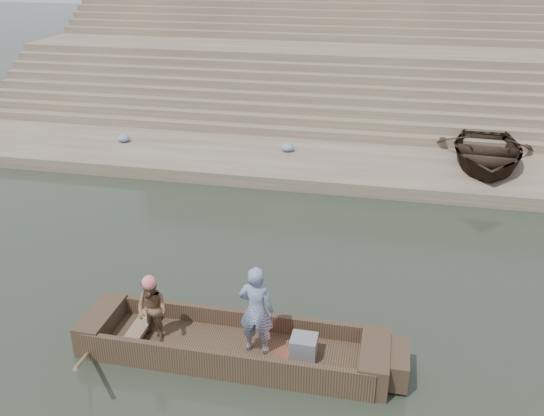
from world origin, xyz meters
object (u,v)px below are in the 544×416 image
(main_rowboat, at_px, (232,351))
(standing_man, at_px, (256,310))
(rowing_man, at_px, (152,310))
(beached_rowboat, at_px, (486,151))
(television, at_px, (303,347))

(main_rowboat, bearing_deg, standing_man, -0.52)
(main_rowboat, relative_size, rowing_man, 3.89)
(beached_rowboat, bearing_deg, main_rowboat, -113.90)
(standing_man, distance_m, television, 1.07)
(rowing_man, height_order, television, rowing_man)
(standing_man, relative_size, rowing_man, 1.33)
(main_rowboat, xyz_separation_m, television, (1.30, -0.00, 0.31))
(rowing_man, distance_m, beached_rowboat, 12.52)
(television, bearing_deg, beached_rowboat, 67.65)
(standing_man, distance_m, beached_rowboat, 11.48)
(standing_man, xyz_separation_m, beached_rowboat, (5.07, 10.30, -0.21))
(television, bearing_deg, standing_man, -179.71)
(main_rowboat, distance_m, rowing_man, 1.63)
(standing_man, xyz_separation_m, television, (0.84, 0.00, -0.66))
(main_rowboat, bearing_deg, television, -0.00)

